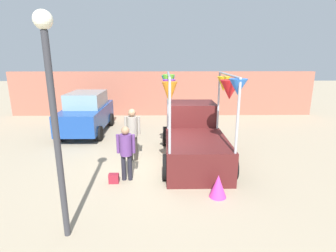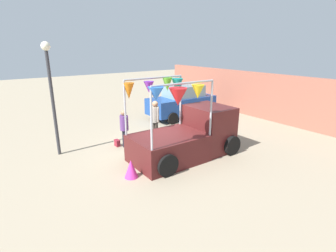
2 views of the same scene
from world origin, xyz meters
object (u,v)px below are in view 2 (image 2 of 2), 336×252
object	(u,v)px
street_lamp	(51,84)
folded_kite_bundle_magenta	(131,169)
person_customer	(124,125)
handbag	(117,143)
person_vendor	(155,117)
parked_car	(182,101)
vendor_truck	(190,133)

from	to	relation	value
street_lamp	folded_kite_bundle_magenta	size ratio (longest dim) A/B	7.04
person_customer	handbag	bearing A→B (deg)	-150.26
person_vendor	folded_kite_bundle_magenta	size ratio (longest dim) A/B	3.01
parked_car	person_vendor	bearing A→B (deg)	-53.92
parked_car	handbag	xyz separation A→B (m)	(2.15, -5.14, -0.80)
parked_car	handbag	size ratio (longest dim) A/B	14.29
person_customer	street_lamp	xyz separation A→B (m)	(-0.88, -2.41, 1.76)
handbag	parked_car	bearing A→B (deg)	112.71
parked_car	street_lamp	bearing A→B (deg)	-77.57
person_vendor	folded_kite_bundle_magenta	bearing A→B (deg)	-45.57
parked_car	person_customer	distance (m)	5.53
person_vendor	handbag	world-z (taller)	person_vendor
person_customer	person_vendor	distance (m)	1.50
person_customer	folded_kite_bundle_magenta	distance (m)	2.72
street_lamp	vendor_truck	bearing A→B (deg)	54.29
street_lamp	parked_car	bearing A→B (deg)	102.43
handbag	folded_kite_bundle_magenta	distance (m)	2.91
folded_kite_bundle_magenta	handbag	bearing A→B (deg)	164.18
person_vendor	street_lamp	bearing A→B (deg)	-102.88
parked_car	street_lamp	xyz separation A→B (m)	(1.62, -7.35, 1.78)
handbag	street_lamp	world-z (taller)	street_lamp
vendor_truck	parked_car	distance (m)	5.61
person_customer	street_lamp	world-z (taller)	street_lamp
vendor_truck	parked_car	size ratio (longest dim) A/B	1.02
parked_car	person_customer	size ratio (longest dim) A/B	2.49
person_customer	street_lamp	size ratio (longest dim) A/B	0.38
handbag	folded_kite_bundle_magenta	xyz separation A→B (m)	(2.79, -0.79, 0.16)
person_vendor	handbag	xyz separation A→B (m)	(-0.36, -1.69, -0.96)
vendor_truck	folded_kite_bundle_magenta	size ratio (longest dim) A/B	6.83
handbag	street_lamp	size ratio (longest dim) A/B	0.07
handbag	street_lamp	bearing A→B (deg)	-103.45
vendor_truck	person_vendor	distance (m)	2.11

